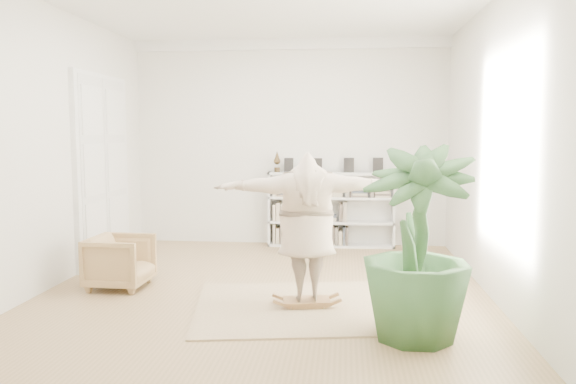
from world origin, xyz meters
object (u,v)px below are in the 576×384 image
(bookshelf, at_px, (331,210))
(armchair, at_px, (120,262))
(houseplant, at_px, (416,243))
(rocker_board, at_px, (307,301))
(person, at_px, (307,223))

(bookshelf, bearing_deg, armchair, -131.56)
(houseplant, bearing_deg, armchair, 157.74)
(houseplant, bearing_deg, rocker_board, 141.83)
(bookshelf, height_order, armchair, bookshelf)
(person, height_order, houseplant, houseplant)
(bookshelf, relative_size, houseplant, 1.18)
(armchair, bearing_deg, bookshelf, -39.57)
(person, relative_size, houseplant, 1.10)
(rocker_board, bearing_deg, armchair, 157.33)
(bookshelf, bearing_deg, houseplant, -78.18)
(armchair, height_order, rocker_board, armchair)
(bookshelf, height_order, rocker_board, bookshelf)
(person, bearing_deg, bookshelf, -102.14)
(bookshelf, height_order, houseplant, houseplant)
(armchair, xyz_separation_m, person, (2.43, -0.58, 0.63))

